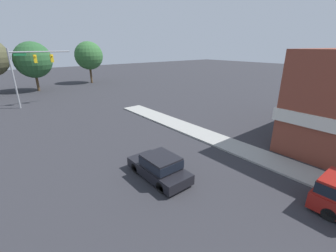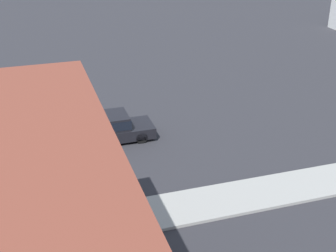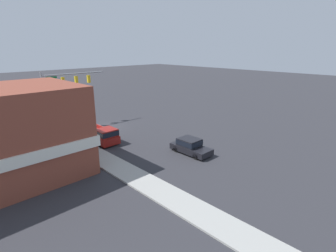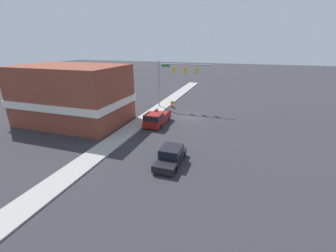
{
  "view_description": "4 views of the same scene",
  "coord_description": "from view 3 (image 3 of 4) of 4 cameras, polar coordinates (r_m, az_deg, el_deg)",
  "views": [
    {
      "loc": [
        -9.04,
        4.34,
        7.81
      ],
      "look_at": [
        0.66,
        16.15,
        2.34
      ],
      "focal_mm": 24.0,
      "sensor_mm": 36.0,
      "label": 1
    },
    {
      "loc": [
        21.47,
        10.06,
        12.04
      ],
      "look_at": [
        0.87,
        16.58,
        1.68
      ],
      "focal_mm": 50.0,
      "sensor_mm": 36.0,
      "label": 2
    },
    {
      "loc": [
        17.56,
        30.72,
        10.6
      ],
      "look_at": [
        -0.69,
        11.83,
        2.65
      ],
      "focal_mm": 28.0,
      "sensor_mm": 36.0,
      "label": 3
    },
    {
      "loc": [
        -7.12,
        31.21,
        10.21
      ],
      "look_at": [
        -0.84,
        12.3,
        2.88
      ],
      "focal_mm": 24.0,
      "sensor_mm": 36.0,
      "label": 4
    }
  ],
  "objects": [
    {
      "name": "ground_plane",
      "position": [
        36.94,
        -13.65,
        -0.34
      ],
      "size": [
        200.0,
        200.0,
        0.0
      ],
      "primitive_type": "plane",
      "color": "#2D2D33"
    },
    {
      "name": "sidewalk_curb",
      "position": [
        34.57,
        -21.77,
        -2.15
      ],
      "size": [
        2.4,
        60.0,
        0.14
      ],
      "color": "#9E9E99",
      "rests_on": "ground"
    },
    {
      "name": "near_signal_assembly",
      "position": [
        37.69,
        -21.47,
        8.21
      ],
      "size": [
        8.66,
        0.49,
        7.66
      ],
      "color": "gray",
      "rests_on": "ground"
    },
    {
      "name": "car_lead",
      "position": [
        27.27,
        4.86,
        -4.3
      ],
      "size": [
        1.92,
        4.41,
        1.54
      ],
      "color": "black",
      "rests_on": "ground"
    },
    {
      "name": "pickup_truck_parked",
      "position": [
        31.01,
        -14.15,
        -1.92
      ],
      "size": [
        2.14,
        5.28,
        1.84
      ],
      "color": "black",
      "rests_on": "ground"
    },
    {
      "name": "construction_barrel",
      "position": [
        38.82,
        -21.83,
        0.58
      ],
      "size": [
        0.55,
        0.55,
        1.07
      ],
      "color": "orange",
      "rests_on": "ground"
    }
  ]
}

